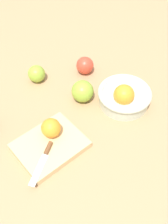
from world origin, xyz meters
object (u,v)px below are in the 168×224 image
object	(u,v)px
bowl	(124,96)
knife	(44,157)
orange_on_board	(51,128)
apple_mid_left	(83,91)
cutting_board	(50,146)
apple_front_left	(37,74)
apple_front_left_2	(85,65)

from	to	relation	value
bowl	knife	bearing A→B (deg)	-4.09
orange_on_board	apple_mid_left	distance (m)	0.21
orange_on_board	knife	xyz separation A→B (m)	(0.08, 0.05, -0.03)
cutting_board	apple_mid_left	size ratio (longest dim) A/B	2.57
apple_mid_left	apple_front_left	xyz separation A→B (m)	(0.05, -0.21, -0.01)
orange_on_board	knife	world-z (taller)	orange_on_board
orange_on_board	knife	bearing A→B (deg)	33.08
bowl	apple_front_left	world-z (taller)	bowl
knife	apple_front_left_2	world-z (taller)	apple_front_left_2
apple_front_left	apple_front_left_2	xyz separation A→B (m)	(-0.17, 0.11, 0.00)
apple_front_left	apple_front_left_2	distance (m)	0.20
bowl	knife	world-z (taller)	bowl
cutting_board	knife	world-z (taller)	knife
cutting_board	knife	xyz separation A→B (m)	(0.05, 0.03, 0.02)
orange_on_board	apple_front_left	world-z (taller)	orange_on_board
apple_mid_left	bowl	bearing A→B (deg)	124.79
knife	orange_on_board	bearing A→B (deg)	-146.92
apple_mid_left	apple_front_left	bearing A→B (deg)	-76.91
orange_on_board	apple_mid_left	xyz separation A→B (m)	(-0.20, -0.05, -0.01)
knife	apple_mid_left	world-z (taller)	apple_mid_left
bowl	knife	size ratio (longest dim) A/B	1.34
orange_on_board	apple_front_left	size ratio (longest dim) A/B	0.94
knife	apple_front_left_2	distance (m)	0.45
apple_front_left_2	cutting_board	bearing A→B (deg)	25.95
bowl	apple_mid_left	xyz separation A→B (m)	(0.09, -0.13, 0.00)
bowl	cutting_board	world-z (taller)	bowl
apple_front_left	cutting_board	bearing A→B (deg)	56.39
orange_on_board	apple_mid_left	size ratio (longest dim) A/B	0.78
cutting_board	orange_on_board	bearing A→B (deg)	-143.42
knife	apple_front_left_2	xyz separation A→B (m)	(-0.40, -0.20, 0.01)
apple_front_left	knife	bearing A→B (deg)	52.86
apple_mid_left	cutting_board	bearing A→B (deg)	17.33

